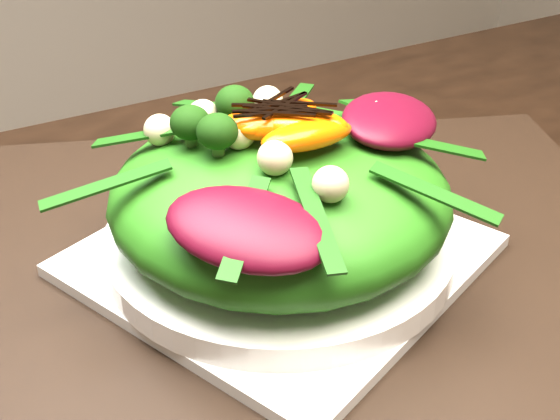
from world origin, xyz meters
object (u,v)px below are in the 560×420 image
dining_table (497,377)px  plate_base (280,255)px  salad_bowl (280,239)px  placemat (280,263)px  lettuce_mound (280,194)px  orange_segment (253,112)px

dining_table → plate_base: bearing=117.6°
plate_base → salad_bowl: size_ratio=0.98×
dining_table → salad_bowl: size_ratio=6.76×
placemat → lettuce_mound: bearing=0.0°
dining_table → lettuce_mound: (-0.07, 0.14, 0.08)m
dining_table → placemat: dining_table is taller
salad_bowl → orange_segment: size_ratio=3.63×
dining_table → plate_base: 0.16m
plate_base → orange_segment: (-0.00, 0.03, 0.10)m
placemat → orange_segment: (-0.00, 0.03, 0.10)m
placemat → salad_bowl: salad_bowl is taller
dining_table → plate_base: (-0.07, 0.14, 0.03)m
dining_table → lettuce_mound: size_ratio=7.11×
dining_table → plate_base: size_ratio=6.91×
lettuce_mound → orange_segment: (-0.00, 0.03, 0.05)m
orange_segment → plate_base: bearing=-85.8°
lettuce_mound → salad_bowl: bearing=180.0°
plate_base → orange_segment: bearing=94.2°
placemat → plate_base: bearing=180.0°
placemat → salad_bowl: bearing=180.0°
placemat → salad_bowl: (-0.00, 0.00, 0.02)m
salad_bowl → placemat: bearing=0.0°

